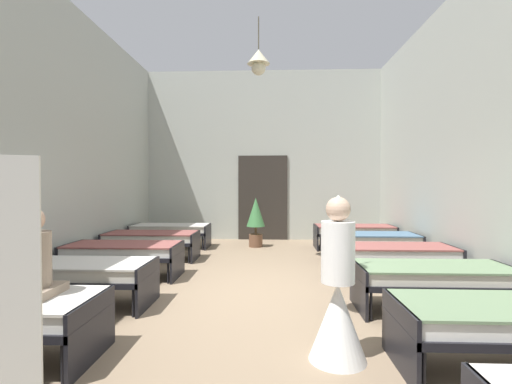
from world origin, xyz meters
The scene contains 14 objects.
ground_plane centered at (0.00, 0.00, -0.05)m, with size 7.24×10.75×0.10m, color #8C755B.
room_shell centered at (0.00, 1.35, 2.41)m, with size 7.04×10.35×4.83m.
bed_right_row_1 centered at (2.27, -2.19, 0.44)m, with size 1.90×0.84×0.57m.
bed_left_row_2 centered at (-2.27, -0.73, 0.44)m, with size 1.90×0.84×0.57m.
bed_right_row_2 centered at (2.27, -0.73, 0.44)m, with size 1.90×0.84×0.57m.
bed_left_row_3 centered at (-2.27, 0.73, 0.44)m, with size 1.90×0.84×0.57m.
bed_right_row_3 centered at (2.27, 0.73, 0.44)m, with size 1.90×0.84×0.57m.
bed_left_row_4 centered at (-2.27, 2.19, 0.44)m, with size 1.90×0.84×0.57m.
bed_right_row_4 centered at (2.27, 2.19, 0.44)m, with size 1.90×0.84×0.57m.
bed_left_row_5 centered at (-2.27, 3.65, 0.44)m, with size 1.90×0.84×0.57m.
bed_right_row_5 centered at (2.27, 3.65, 0.44)m, with size 1.90×0.84×0.57m.
nurse_near_aisle centered at (0.84, -2.04, 0.53)m, with size 0.52×0.52×1.49m.
patient_seated_secondary centered at (-1.92, -2.13, 0.87)m, with size 0.44×0.44×0.80m.
potted_plant centered at (-0.15, 3.82, 0.74)m, with size 0.46×0.46×1.24m.
Camera 1 is at (0.25, -5.31, 1.58)m, focal length 25.46 mm.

